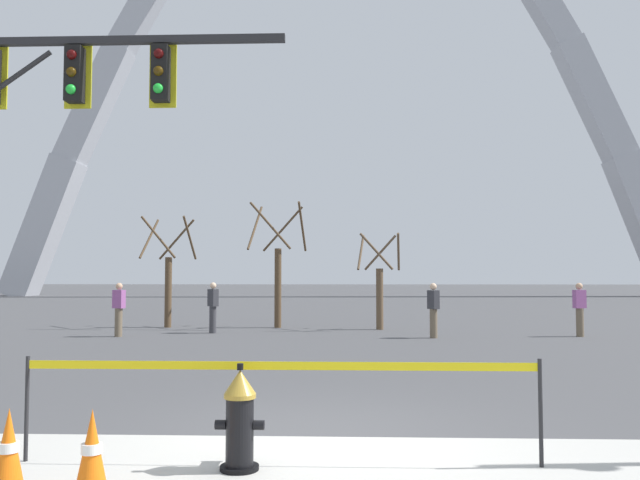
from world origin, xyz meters
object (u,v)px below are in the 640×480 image
at_px(monument_arch, 341,77).
at_px(pedestrian_walking_right, 580,309).
at_px(traffic_cone_mid_sidewalk, 92,456).
at_px(pedestrian_walking_left, 433,310).
at_px(traffic_signal_gantry, 9,123).
at_px(pedestrian_standing_center, 119,309).
at_px(fire_hydrant, 240,420).
at_px(pedestrian_near_trees, 213,307).
at_px(traffic_cone_by_hydrant, 8,454).

relative_size(monument_arch, pedestrian_walking_right, 37.63).
relative_size(traffic_cone_mid_sidewalk, pedestrian_walking_left, 0.46).
relative_size(traffic_signal_gantry, pedestrian_walking_right, 4.04).
bearing_deg(pedestrian_standing_center, fire_hydrant, -65.91).
relative_size(traffic_signal_gantry, pedestrian_near_trees, 4.04).
relative_size(fire_hydrant, pedestrian_walking_left, 0.62).
bearing_deg(traffic_cone_mid_sidewalk, traffic_signal_gantry, 124.94).
distance_m(traffic_cone_mid_sidewalk, pedestrian_near_trees, 15.01).
distance_m(traffic_cone_by_hydrant, traffic_cone_mid_sidewalk, 0.70).
relative_size(traffic_cone_by_hydrant, pedestrian_standing_center, 0.46).
bearing_deg(fire_hydrant, pedestrian_walking_left, 74.24).
bearing_deg(traffic_cone_mid_sidewalk, pedestrian_walking_left, 71.01).
xyz_separation_m(traffic_cone_mid_sidewalk, pedestrian_near_trees, (-2.08, 14.86, 0.46)).
bearing_deg(pedestrian_walking_right, pedestrian_near_trees, 176.10).
relative_size(fire_hydrant, pedestrian_standing_center, 0.62).
bearing_deg(traffic_signal_gantry, monument_arch, 83.57).
bearing_deg(pedestrian_walking_left, traffic_signal_gantry, -132.43).
relative_size(fire_hydrant, traffic_cone_by_hydrant, 1.36).
xyz_separation_m(traffic_cone_by_hydrant, pedestrian_walking_left, (5.35, 13.50, 0.46)).
bearing_deg(pedestrian_near_trees, traffic_cone_by_hydrant, -84.69).
bearing_deg(pedestrian_walking_left, monument_arch, 94.40).
relative_size(fire_hydrant, traffic_cone_mid_sidewalk, 1.36).
height_order(fire_hydrant, pedestrian_walking_right, pedestrian_walking_right).
xyz_separation_m(fire_hydrant, traffic_cone_mid_sidewalk, (-1.07, -0.83, -0.11)).
height_order(traffic_cone_mid_sidewalk, pedestrian_walking_right, pedestrian_walking_right).
bearing_deg(pedestrian_standing_center, pedestrian_walking_left, -0.45).
relative_size(fire_hydrant, traffic_signal_gantry, 0.15).
relative_size(traffic_cone_by_hydrant, monument_arch, 0.01).
distance_m(pedestrian_walking_right, pedestrian_near_trees, 11.16).
height_order(fire_hydrant, pedestrian_walking_left, pedestrian_walking_left).
distance_m(traffic_cone_by_hydrant, traffic_signal_gantry, 6.70).
distance_m(monument_arch, pedestrian_standing_center, 41.72).
distance_m(traffic_cone_by_hydrant, pedestrian_walking_right, 17.14).
relative_size(traffic_cone_by_hydrant, pedestrian_walking_left, 0.46).
xyz_separation_m(monument_arch, pedestrian_walking_right, (7.24, -36.32, -18.51)).
height_order(traffic_signal_gantry, pedestrian_walking_right, traffic_signal_gantry).
xyz_separation_m(traffic_cone_mid_sidewalk, traffic_signal_gantry, (-3.34, 4.77, 3.91)).
bearing_deg(pedestrian_standing_center, traffic_cone_by_hydrant, -73.84).
distance_m(traffic_cone_by_hydrant, pedestrian_near_trees, 14.92).
bearing_deg(pedestrian_near_trees, pedestrian_walking_right, -3.90).
xyz_separation_m(pedestrian_standing_center, pedestrian_walking_right, (13.69, 0.52, 0.00)).
height_order(fire_hydrant, monument_arch, monument_arch).
bearing_deg(pedestrian_standing_center, pedestrian_near_trees, 26.53).
bearing_deg(pedestrian_near_trees, pedestrian_walking_left, -11.32).
bearing_deg(traffic_signal_gantry, pedestrian_standing_center, 98.36).
xyz_separation_m(fire_hydrant, traffic_cone_by_hydrant, (-1.77, -0.81, -0.11)).
relative_size(traffic_cone_mid_sidewalk, pedestrian_standing_center, 0.46).
relative_size(fire_hydrant, pedestrian_near_trees, 0.62).
relative_size(traffic_cone_by_hydrant, pedestrian_walking_right, 0.46).
bearing_deg(monument_arch, pedestrian_walking_left, -85.60).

